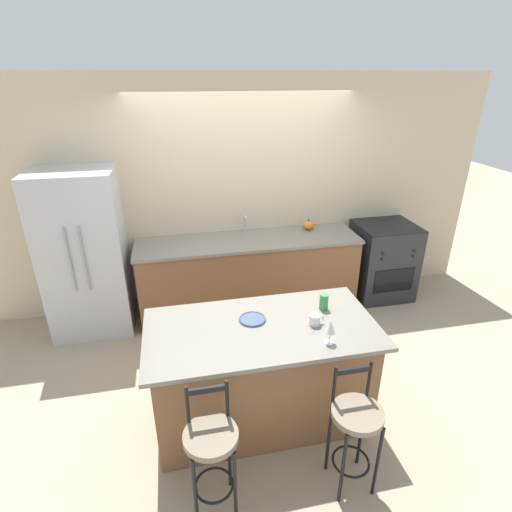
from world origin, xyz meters
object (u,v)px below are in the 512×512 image
object	(u,v)px
coffee_mug	(315,320)
dinner_plate	(252,319)
bar_stool_near	(211,448)
bar_stool_far	(355,425)
wine_glass	(330,327)
pumpkin_decoration	(308,225)
oven_range	(382,260)
refrigerator	(85,254)
tumbler_cup	(324,302)

from	to	relation	value
coffee_mug	dinner_plate	bearing A→B (deg)	160.92
dinner_plate	coffee_mug	bearing A→B (deg)	-19.08
bar_stool_near	bar_stool_far	distance (m)	0.96
wine_glass	coffee_mug	size ratio (longest dim) A/B	1.63
dinner_plate	pumpkin_decoration	xyz separation A→B (m)	(1.06, 1.76, 0.07)
oven_range	bar_stool_near	distance (m)	3.44
refrigerator	bar_stool_far	size ratio (longest dim) A/B	1.90
bar_stool_far	pumpkin_decoration	xyz separation A→B (m)	(0.53, 2.59, 0.45)
wine_glass	coffee_mug	xyz separation A→B (m)	(-0.02, 0.24, -0.09)
oven_range	coffee_mug	size ratio (longest dim) A/B	8.31
oven_range	dinner_plate	bearing A→B (deg)	-141.70
refrigerator	pumpkin_decoration	world-z (taller)	refrigerator
wine_glass	tumbler_cup	size ratio (longest dim) A/B	1.40
bar_stool_near	dinner_plate	bearing A→B (deg)	62.10
bar_stool_far	pumpkin_decoration	world-z (taller)	pumpkin_decoration
tumbler_cup	refrigerator	bearing A→B (deg)	143.72
oven_range	bar_stool_far	world-z (taller)	oven_range
bar_stool_near	bar_stool_far	xyz separation A→B (m)	(0.96, -0.02, 0.00)
bar_stool_near	tumbler_cup	size ratio (longest dim) A/B	7.03
coffee_mug	tumbler_cup	distance (m)	0.25
dinner_plate	pumpkin_decoration	bearing A→B (deg)	59.00
refrigerator	dinner_plate	distance (m)	2.20
dinner_plate	coffee_mug	size ratio (longest dim) A/B	1.84
bar_stool_near	tumbler_cup	xyz separation A→B (m)	(1.03, 0.85, 0.43)
oven_range	pumpkin_decoration	size ratio (longest dim) A/B	7.19
bar_stool_near	wine_glass	bearing A→B (deg)	24.15
pumpkin_decoration	refrigerator	bearing A→B (deg)	-176.36
bar_stool_far	pumpkin_decoration	size ratio (longest dim) A/B	7.09
bar_stool_far	refrigerator	bearing A→B (deg)	130.09
pumpkin_decoration	dinner_plate	bearing A→B (deg)	-121.00
coffee_mug	oven_range	bearing A→B (deg)	48.31
refrigerator	bar_stool_far	bearing A→B (deg)	-49.91
bar_stool_near	bar_stool_far	bearing A→B (deg)	-1.26
dinner_plate	pumpkin_decoration	distance (m)	2.05
bar_stool_near	tumbler_cup	world-z (taller)	tumbler_cup
tumbler_cup	pumpkin_decoration	xyz separation A→B (m)	(0.45, 1.72, 0.01)
wine_glass	bar_stool_near	bearing A→B (deg)	-155.85
bar_stool_far	dinner_plate	distance (m)	1.05
bar_stool_far	wine_glass	xyz separation A→B (m)	(-0.05, 0.43, 0.50)
tumbler_cup	wine_glass	bearing A→B (deg)	-105.56
refrigerator	bar_stool_near	size ratio (longest dim) A/B	1.90
wine_glass	tumbler_cup	xyz separation A→B (m)	(0.12, 0.44, -0.07)
tumbler_cup	oven_range	bearing A→B (deg)	47.67
dinner_plate	tumbler_cup	world-z (taller)	tumbler_cup
oven_range	bar_stool_far	bearing A→B (deg)	-121.60
bar_stool_near	pumpkin_decoration	bearing A→B (deg)	59.95
coffee_mug	wine_glass	bearing A→B (deg)	-84.37
refrigerator	tumbler_cup	world-z (taller)	refrigerator
refrigerator	oven_range	world-z (taller)	refrigerator
refrigerator	coffee_mug	xyz separation A→B (m)	(1.97, -1.75, 0.04)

